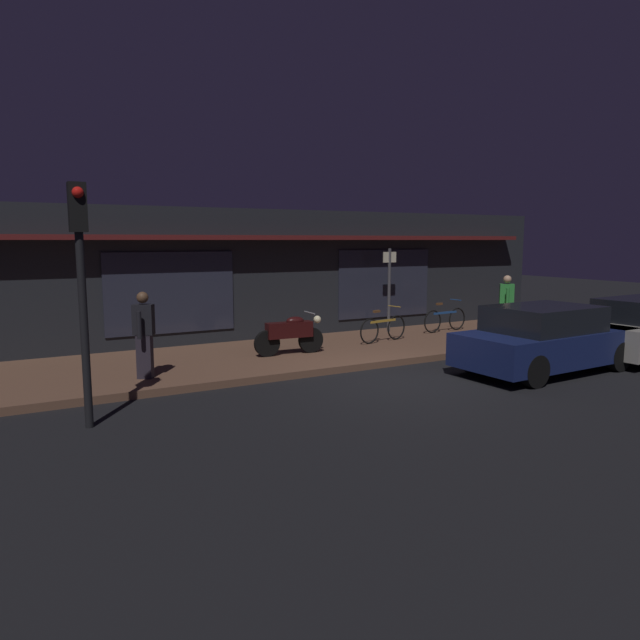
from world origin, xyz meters
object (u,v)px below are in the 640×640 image
bicycle_extra (383,328)px  person_photographer (144,333)px  bicycle_parked (445,319)px  traffic_light_pole (81,262)px  motorcycle (291,333)px  parked_car_near (546,339)px  sign_post (389,285)px  person_bystander (506,304)px

bicycle_extra → person_photographer: person_photographer is taller
bicycle_parked → person_photographer: person_photographer is taller
person_photographer → traffic_light_pole: 2.91m
motorcycle → bicycle_extra: bearing=7.1°
motorcycle → bicycle_parked: size_ratio=1.03×
bicycle_parked → parked_car_near: parked_car_near is taller
bicycle_extra → sign_post: (1.14, 1.34, 1.00)m
person_photographer → person_bystander: bearing=2.2°
motorcycle → person_bystander: size_ratio=1.02×
bicycle_extra → traffic_light_pole: 8.54m
traffic_light_pole → motorcycle: bearing=31.4°
person_photographer → parked_car_near: size_ratio=0.40×
bicycle_parked → bicycle_extra: same height
bicycle_parked → traffic_light_pole: bearing=-159.4°
bicycle_extra → parked_car_near: 4.24m
bicycle_parked → parked_car_near: 4.73m
person_photographer → traffic_light_pole: size_ratio=0.46×
bicycle_extra → sign_post: size_ratio=0.68×
motorcycle → bicycle_parked: (5.43, 0.91, -0.14)m
motorcycle → traffic_light_pole: bearing=-148.6°
bicycle_parked → sign_post: size_ratio=0.69×
bicycle_parked → person_photographer: (-8.91, -1.68, 0.52)m
bicycle_parked → traffic_light_pole: (-10.21, -3.84, 1.97)m
person_bystander → traffic_light_pole: bearing=-167.3°
person_photographer → person_bystander: same height
person_photographer → sign_post: 7.88m
sign_post → bicycle_extra: bearing=-130.3°
traffic_light_pole → bicycle_parked: bearing=20.6°
person_photographer → motorcycle: bearing=12.4°
person_photographer → traffic_light_pole: traffic_light_pole is taller
person_bystander → traffic_light_pole: (-11.28, -2.53, 1.45)m
person_photographer → sign_post: (7.47, 2.46, 0.48)m
parked_car_near → person_photographer: bearing=159.5°
sign_post → motorcycle: bearing=-157.0°
sign_post → person_photographer: bearing=-161.8°
motorcycle → bicycle_parked: bearing=9.6°
person_bystander → sign_post: (-2.50, 2.08, 0.48)m
person_photographer → person_bystander: 9.98m
bicycle_extra → motorcycle: bearing=-172.9°
person_bystander → motorcycle: bearing=176.6°
person_bystander → parked_car_near: (-2.27, -3.26, -0.32)m
bicycle_parked → person_photographer: 9.08m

